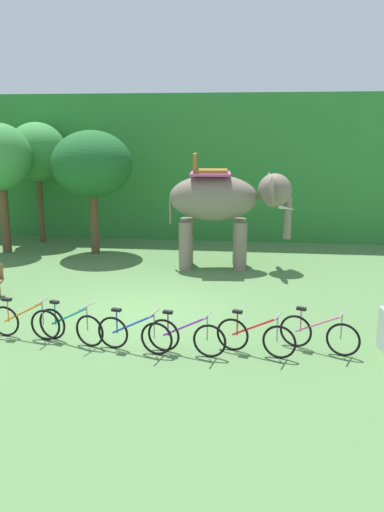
{
  "coord_description": "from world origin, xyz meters",
  "views": [
    {
      "loc": [
        2.78,
        -12.41,
        4.55
      ],
      "look_at": [
        1.18,
        1.0,
        1.3
      ],
      "focal_mm": 37.15,
      "sensor_mm": 36.0,
      "label": 1
    }
  ],
  "objects_px": {
    "bike_red": "(255,337)",
    "bike_orange": "(25,322)",
    "tree_right": "(0,158)",
    "bike_teal": "(70,326)",
    "tree_center_right": "(92,165)",
    "elephant": "(223,202)",
    "tree_center_left": "(37,152)",
    "bike_purple": "(186,337)",
    "bike_pink": "(319,334)",
    "bike_blue": "(134,334)"
  },
  "relations": [
    {
      "from": "bike_purple",
      "to": "bike_red",
      "type": "relative_size",
      "value": 1.02
    },
    {
      "from": "tree_center_left",
      "to": "elephant",
      "type": "bearing_deg",
      "value": -22.8
    },
    {
      "from": "bike_pink",
      "to": "tree_right",
      "type": "bearing_deg",
      "value": 143.04
    },
    {
      "from": "bike_teal",
      "to": "bike_pink",
      "type": "bearing_deg",
      "value": 1.87
    },
    {
      "from": "bike_teal",
      "to": "bike_blue",
      "type": "bearing_deg",
      "value": -11.33
    },
    {
      "from": "bike_blue",
      "to": "bike_pink",
      "type": "relative_size",
      "value": 1.05
    },
    {
      "from": "tree_right",
      "to": "bike_purple",
      "type": "relative_size",
      "value": 2.83
    },
    {
      "from": "tree_center_left",
      "to": "bike_red",
      "type": "xyz_separation_m",
      "value": [
        8.76,
        -10.28,
        -3.25
      ]
    },
    {
      "from": "tree_center_left",
      "to": "elephant",
      "type": "xyz_separation_m",
      "value": [
        7.64,
        -3.21,
        -1.43
      ]
    },
    {
      "from": "bike_blue",
      "to": "bike_purple",
      "type": "relative_size",
      "value": 1.0
    },
    {
      "from": "tree_right",
      "to": "tree_center_left",
      "type": "bearing_deg",
      "value": 71.41
    },
    {
      "from": "tree_center_right",
      "to": "bike_purple",
      "type": "relative_size",
      "value": 2.68
    },
    {
      "from": "bike_red",
      "to": "bike_orange",
      "type": "bearing_deg",
      "value": 176.96
    },
    {
      "from": "bike_purple",
      "to": "bike_orange",
      "type": "bearing_deg",
      "value": 173.35
    },
    {
      "from": "tree_center_right",
      "to": "bike_blue",
      "type": "bearing_deg",
      "value": -68.21
    },
    {
      "from": "bike_orange",
      "to": "bike_pink",
      "type": "relative_size",
      "value": 1.06
    },
    {
      "from": "tree_center_left",
      "to": "bike_teal",
      "type": "relative_size",
      "value": 2.94
    },
    {
      "from": "bike_orange",
      "to": "bike_teal",
      "type": "xyz_separation_m",
      "value": [
        1.09,
        -0.13,
        0.0
      ]
    },
    {
      "from": "tree_center_right",
      "to": "elephant",
      "type": "distance_m",
      "value": 5.2
    },
    {
      "from": "bike_pink",
      "to": "bike_orange",
      "type": "bearing_deg",
      "value": -179.59
    },
    {
      "from": "bike_teal",
      "to": "bike_pink",
      "type": "relative_size",
      "value": 1.02
    },
    {
      "from": "elephant",
      "to": "bike_teal",
      "type": "relative_size",
      "value": 2.55
    },
    {
      "from": "bike_teal",
      "to": "bike_blue",
      "type": "xyz_separation_m",
      "value": [
        1.48,
        -0.3,
        0.0
      ]
    },
    {
      "from": "bike_teal",
      "to": "bike_blue",
      "type": "height_order",
      "value": "same"
    },
    {
      "from": "elephant",
      "to": "bike_purple",
      "type": "height_order",
      "value": "elephant"
    },
    {
      "from": "bike_orange",
      "to": "bike_blue",
      "type": "distance_m",
      "value": 2.61
    },
    {
      "from": "bike_purple",
      "to": "tree_center_left",
      "type": "bearing_deg",
      "value": 125.12
    },
    {
      "from": "tree_right",
      "to": "elephant",
      "type": "relative_size",
      "value": 1.14
    },
    {
      "from": "bike_orange",
      "to": "bike_purple",
      "type": "height_order",
      "value": "same"
    },
    {
      "from": "bike_teal",
      "to": "bike_red",
      "type": "bearing_deg",
      "value": -2.05
    },
    {
      "from": "bike_teal",
      "to": "bike_red",
      "type": "xyz_separation_m",
      "value": [
        3.99,
        -0.14,
        0.0
      ]
    },
    {
      "from": "tree_right",
      "to": "elephant",
      "type": "height_order",
      "value": "tree_right"
    },
    {
      "from": "elephant",
      "to": "bike_red",
      "type": "height_order",
      "value": "elephant"
    },
    {
      "from": "bike_pink",
      "to": "bike_blue",
      "type": "bearing_deg",
      "value": -172.98
    },
    {
      "from": "tree_right",
      "to": "bike_teal",
      "type": "relative_size",
      "value": 2.91
    },
    {
      "from": "tree_right",
      "to": "tree_center_left",
      "type": "xyz_separation_m",
      "value": [
        0.64,
        1.9,
        0.13
      ]
    },
    {
      "from": "bike_pink",
      "to": "bike_purple",
      "type": "bearing_deg",
      "value": -170.17
    },
    {
      "from": "bike_purple",
      "to": "bike_pink",
      "type": "bearing_deg",
      "value": 9.83
    },
    {
      "from": "tree_right",
      "to": "elephant",
      "type": "xyz_separation_m",
      "value": [
        8.28,
        -1.31,
        -1.3
      ]
    },
    {
      "from": "elephant",
      "to": "bike_orange",
      "type": "height_order",
      "value": "elephant"
    },
    {
      "from": "bike_blue",
      "to": "bike_purple",
      "type": "bearing_deg",
      "value": -0.14
    },
    {
      "from": "tree_center_left",
      "to": "bike_red",
      "type": "relative_size",
      "value": 2.92
    },
    {
      "from": "bike_orange",
      "to": "bike_red",
      "type": "xyz_separation_m",
      "value": [
        5.09,
        -0.27,
        0.0
      ]
    },
    {
      "from": "tree_center_left",
      "to": "bike_red",
      "type": "height_order",
      "value": "tree_center_left"
    },
    {
      "from": "tree_center_right",
      "to": "bike_red",
      "type": "distance_m",
      "value": 10.81
    },
    {
      "from": "tree_center_right",
      "to": "bike_purple",
      "type": "distance_m",
      "value": 10.23
    },
    {
      "from": "tree_center_right",
      "to": "bike_orange",
      "type": "relative_size",
      "value": 2.65
    },
    {
      "from": "tree_right",
      "to": "bike_teal",
      "type": "distance_m",
      "value": 10.33
    },
    {
      "from": "tree_center_left",
      "to": "tree_center_right",
      "type": "relative_size",
      "value": 1.07
    },
    {
      "from": "tree_center_left",
      "to": "elephant",
      "type": "height_order",
      "value": "tree_center_left"
    }
  ]
}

